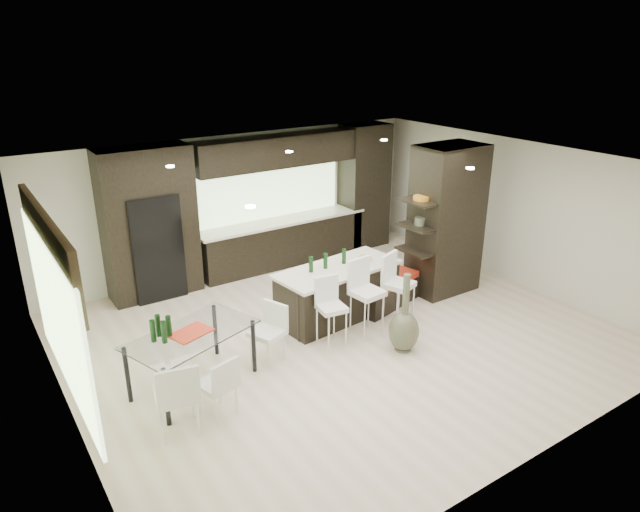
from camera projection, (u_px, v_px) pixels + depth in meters
ground at (341, 335)px, 9.06m from camera, size 8.00×8.00×0.00m
back_wall at (238, 203)px, 11.28m from camera, size 8.00×0.02×2.70m
left_wall at (58, 326)px, 6.49m from camera, size 0.02×7.00×2.70m
right_wall at (515, 213)px, 10.65m from camera, size 0.02×7.00×2.70m
ceiling at (344, 167)px, 8.08m from camera, size 8.00×7.00×0.02m
window_left at (58, 318)px, 6.66m from camera, size 0.04×3.20×1.90m
window_back at (266, 189)px, 11.49m from camera, size 3.40×0.04×1.20m
stone_accent at (48, 246)px, 6.36m from camera, size 0.08×3.00×0.80m
ceiling_spots at (333, 165)px, 8.28m from camera, size 4.00×3.00×0.02m
back_cabinetry at (269, 203)px, 11.28m from camera, size 6.80×0.68×2.70m
refrigerator at (153, 246)px, 10.14m from camera, size 0.90×0.68×1.90m
partition_column at (446, 220)px, 10.23m from camera, size 1.20×0.80×2.70m
kitchen_island at (338, 292)px, 9.50m from camera, size 2.21×1.12×0.89m
stool_left at (331, 320)px, 8.58m from camera, size 0.44×0.44×0.89m
stool_mid at (367, 306)px, 8.88m from camera, size 0.49×0.49×1.01m
stool_right at (398, 297)px, 9.23m from camera, size 0.55×0.55×0.97m
bench at (386, 292)px, 9.96m from camera, size 1.42×0.83×0.51m
floor_vase at (405, 313)px, 8.40m from camera, size 0.58×0.58×1.24m
dining_table at (193, 360)px, 7.60m from camera, size 1.88×1.42×0.80m
chair_near at (217, 388)px, 7.02m from camera, size 0.51×0.51×0.76m
chair_far at (177, 399)px, 6.69m from camera, size 0.59×0.59×0.91m
chair_end at (268, 337)px, 8.19m from camera, size 0.56×0.56×0.80m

